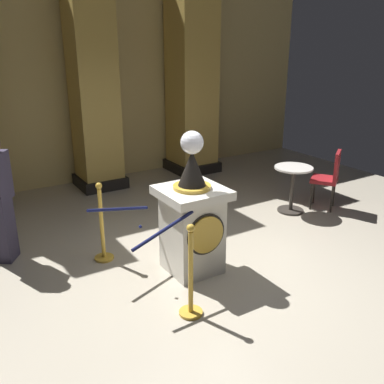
{
  "coord_description": "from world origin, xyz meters",
  "views": [
    {
      "loc": [
        -2.59,
        -3.71,
        2.6
      ],
      "look_at": [
        -0.19,
        0.17,
        0.98
      ],
      "focal_mm": 40.18,
      "sensor_mm": 36.0,
      "label": 1
    }
  ],
  "objects_px": {
    "stanchion_far": "(191,284)",
    "cafe_table": "(293,183)",
    "stanchion_near": "(102,233)",
    "pedestal_clock": "(192,219)",
    "cafe_chair_red": "(330,175)"
  },
  "relations": [
    {
      "from": "pedestal_clock",
      "to": "cafe_table",
      "type": "relative_size",
      "value": 2.27
    },
    {
      "from": "stanchion_near",
      "to": "cafe_table",
      "type": "xyz_separation_m",
      "value": [
        3.13,
        -0.06,
        0.12
      ]
    },
    {
      "from": "cafe_table",
      "to": "stanchion_far",
      "type": "bearing_deg",
      "value": -151.94
    },
    {
      "from": "pedestal_clock",
      "to": "stanchion_far",
      "type": "height_order",
      "value": "pedestal_clock"
    },
    {
      "from": "stanchion_near",
      "to": "cafe_table",
      "type": "distance_m",
      "value": 3.14
    },
    {
      "from": "stanchion_far",
      "to": "cafe_table",
      "type": "xyz_separation_m",
      "value": [
        2.81,
        1.5,
        0.13
      ]
    },
    {
      "from": "cafe_chair_red",
      "to": "cafe_table",
      "type": "bearing_deg",
      "value": 160.3
    },
    {
      "from": "stanchion_near",
      "to": "cafe_chair_red",
      "type": "relative_size",
      "value": 1.05
    },
    {
      "from": "cafe_table",
      "to": "pedestal_clock",
      "type": "bearing_deg",
      "value": -162.16
    },
    {
      "from": "cafe_table",
      "to": "cafe_chair_red",
      "type": "xyz_separation_m",
      "value": [
        0.59,
        -0.21,
        0.1
      ]
    },
    {
      "from": "pedestal_clock",
      "to": "cafe_chair_red",
      "type": "xyz_separation_m",
      "value": [
        2.92,
        0.54,
        -0.08
      ]
    },
    {
      "from": "stanchion_near",
      "to": "stanchion_far",
      "type": "bearing_deg",
      "value": -78.3
    },
    {
      "from": "stanchion_far",
      "to": "cafe_table",
      "type": "distance_m",
      "value": 3.19
    },
    {
      "from": "pedestal_clock",
      "to": "cafe_table",
      "type": "height_order",
      "value": "pedestal_clock"
    },
    {
      "from": "pedestal_clock",
      "to": "stanchion_near",
      "type": "xyz_separation_m",
      "value": [
        -0.81,
        0.81,
        -0.3
      ]
    }
  ]
}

